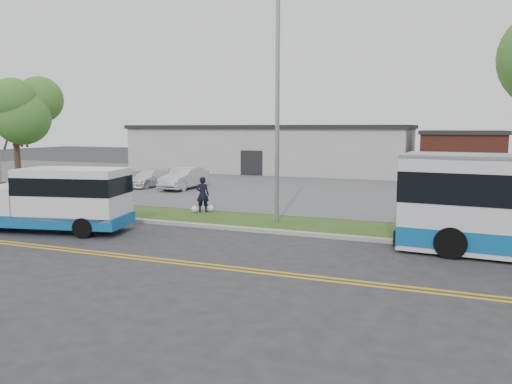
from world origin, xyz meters
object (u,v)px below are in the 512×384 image
at_px(streetlight_near, 277,101).
at_px(parked_car_a, 184,178).
at_px(tree_west, 14,109).
at_px(shuttle_bus, 58,198).
at_px(pedestrian, 203,194).
at_px(parked_car_b, 150,178).

bearing_deg(streetlight_near, parked_car_a, 137.12).
distance_m(tree_west, streetlight_near, 15.01).
relative_size(streetlight_near, shuttle_bus, 1.38).
xyz_separation_m(pedestrian, parked_car_a, (-5.42, 7.65, -0.14)).
bearing_deg(shuttle_bus, pedestrian, 46.90).
height_order(shuttle_bus, parked_car_a, shuttle_bus).
bearing_deg(shuttle_bus, tree_west, 134.82).
xyz_separation_m(tree_west, streetlight_near, (15.00, -0.47, 0.11)).
relative_size(pedestrian, parked_car_b, 0.42).
relative_size(streetlight_near, pedestrian, 5.58).
distance_m(streetlight_near, parked_car_a, 13.84).
distance_m(tree_west, parked_car_a, 10.91).
bearing_deg(parked_car_b, streetlight_near, -30.11).
height_order(parked_car_a, parked_car_b, parked_car_a).
xyz_separation_m(tree_west, parked_car_a, (5.39, 8.45, -4.31)).
height_order(tree_west, parked_car_b, tree_west).
bearing_deg(streetlight_near, tree_west, 178.20).
relative_size(parked_car_a, parked_car_b, 1.06).
xyz_separation_m(shuttle_bus, parked_car_a, (-1.94, 13.33, -0.54)).
bearing_deg(parked_car_a, parked_car_b, 174.48).
bearing_deg(parked_car_b, shuttle_bus, -64.25).
relative_size(pedestrian, parked_car_a, 0.39).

